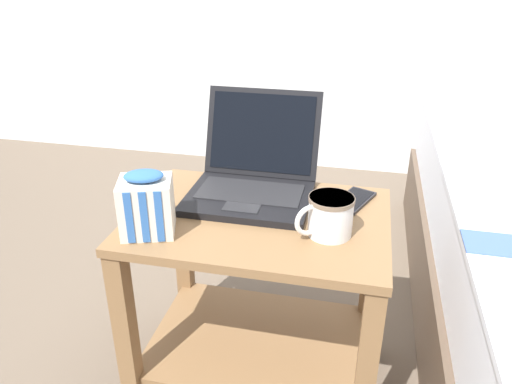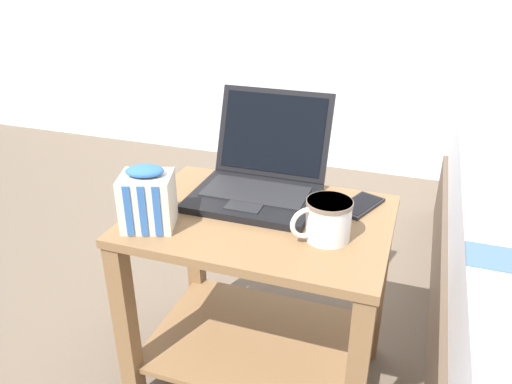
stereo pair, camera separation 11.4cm
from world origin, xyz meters
name	(u,v)px [view 2 (the right image)]	position (x,y,z in m)	size (l,w,h in m)	color
ground_plane	(260,376)	(0.00, 0.00, 0.00)	(8.00, 8.00, 0.00)	brown
bedside_table	(260,281)	(0.00, 0.00, 0.33)	(0.62, 0.45, 0.52)	olive
laptop	(260,176)	(-0.04, 0.12, 0.57)	(0.31, 0.33, 0.24)	black
mug_front_left	(327,218)	(0.17, -0.05, 0.58)	(0.13, 0.11, 0.09)	white
snack_bag	(147,199)	(-0.23, -0.13, 0.59)	(0.14, 0.13, 0.15)	silver
cell_phone	(360,205)	(0.22, 0.13, 0.53)	(0.11, 0.15, 0.01)	black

